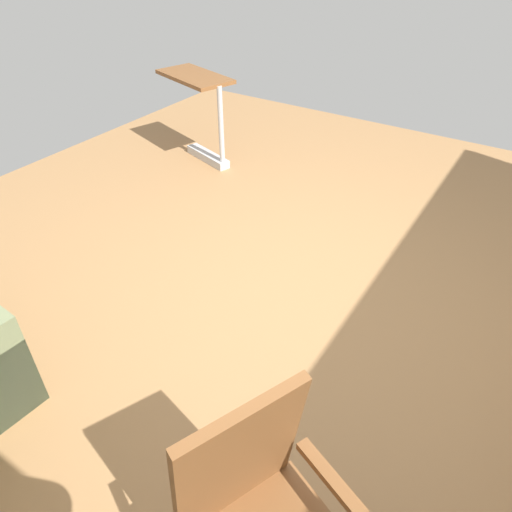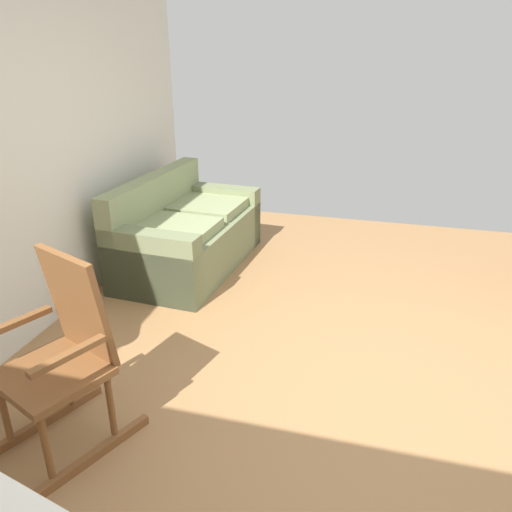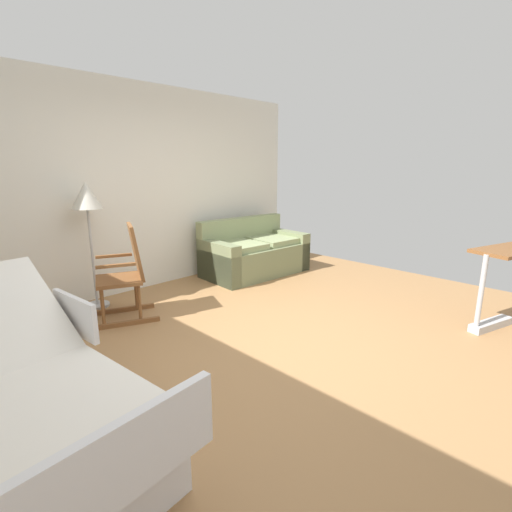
% 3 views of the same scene
% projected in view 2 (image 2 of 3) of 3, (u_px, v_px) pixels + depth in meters
% --- Properties ---
extents(ground_plane, '(6.81, 6.81, 0.00)m').
position_uv_depth(ground_plane, '(372.00, 411.00, 2.92)').
color(ground_plane, '#9E7247').
extents(couch, '(1.65, 0.95, 0.85)m').
position_uv_depth(couch, '(187.00, 236.00, 4.69)').
color(couch, '#737D57').
rests_on(couch, ground).
extents(rocking_chair, '(0.88, 0.73, 1.05)m').
position_uv_depth(rocking_chair, '(63.00, 358.00, 2.55)').
color(rocking_chair, brown).
rests_on(rocking_chair, ground).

